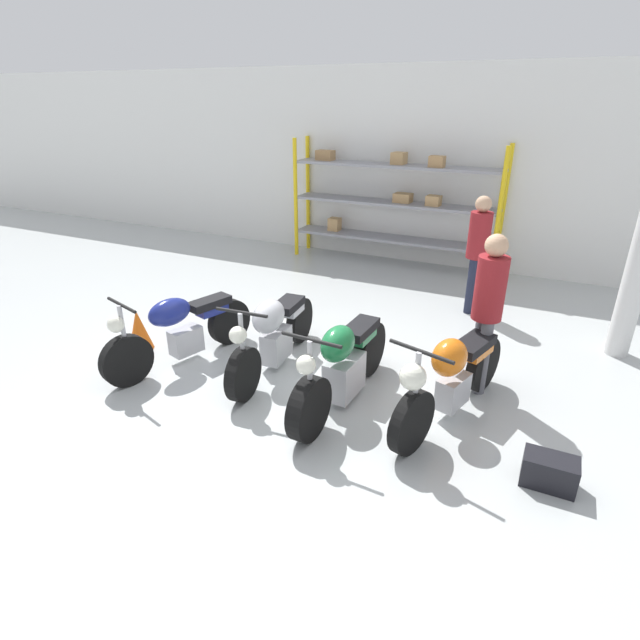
{
  "coord_description": "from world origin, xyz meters",
  "views": [
    {
      "loc": [
        2.25,
        -4.31,
        3.04
      ],
      "look_at": [
        0.0,
        0.4,
        0.7
      ],
      "focal_mm": 28.0,
      "sensor_mm": 36.0,
      "label": 1
    }
  ],
  "objects_px": {
    "motorcycle_blue": "(180,329)",
    "motorcycle_orange": "(451,376)",
    "toolbox": "(549,471)",
    "shelving_rack": "(392,200)",
    "motorcycle_green": "(343,365)",
    "traffic_cone": "(139,330)",
    "motorcycle_silver": "(274,332)",
    "person_browsing": "(478,245)",
    "person_near_rack": "(488,302)"
  },
  "relations": [
    {
      "from": "motorcycle_blue",
      "to": "motorcycle_orange",
      "type": "distance_m",
      "value": 3.24
    },
    {
      "from": "toolbox",
      "to": "shelving_rack",
      "type": "bearing_deg",
      "value": 120.76
    },
    {
      "from": "motorcycle_green",
      "to": "traffic_cone",
      "type": "height_order",
      "value": "motorcycle_green"
    },
    {
      "from": "motorcycle_silver",
      "to": "toolbox",
      "type": "bearing_deg",
      "value": 72.04
    },
    {
      "from": "person_browsing",
      "to": "motorcycle_green",
      "type": "bearing_deg",
      "value": 83.8
    },
    {
      "from": "motorcycle_green",
      "to": "person_browsing",
      "type": "relative_size",
      "value": 1.18
    },
    {
      "from": "motorcycle_green",
      "to": "motorcycle_orange",
      "type": "height_order",
      "value": "motorcycle_green"
    },
    {
      "from": "person_browsing",
      "to": "toolbox",
      "type": "bearing_deg",
      "value": 117.76
    },
    {
      "from": "person_browsing",
      "to": "motorcycle_blue",
      "type": "bearing_deg",
      "value": 55.57
    },
    {
      "from": "motorcycle_silver",
      "to": "person_near_rack",
      "type": "relative_size",
      "value": 1.2
    },
    {
      "from": "shelving_rack",
      "to": "motorcycle_orange",
      "type": "height_order",
      "value": "shelving_rack"
    },
    {
      "from": "motorcycle_blue",
      "to": "person_near_rack",
      "type": "relative_size",
      "value": 1.13
    },
    {
      "from": "shelving_rack",
      "to": "person_near_rack",
      "type": "relative_size",
      "value": 2.24
    },
    {
      "from": "motorcycle_green",
      "to": "motorcycle_orange",
      "type": "relative_size",
      "value": 1.02
    },
    {
      "from": "motorcycle_green",
      "to": "traffic_cone",
      "type": "distance_m",
      "value": 2.88
    },
    {
      "from": "motorcycle_green",
      "to": "traffic_cone",
      "type": "bearing_deg",
      "value": -86.81
    },
    {
      "from": "person_browsing",
      "to": "shelving_rack",
      "type": "bearing_deg",
      "value": -35.28
    },
    {
      "from": "motorcycle_blue",
      "to": "person_near_rack",
      "type": "distance_m",
      "value": 3.59
    },
    {
      "from": "motorcycle_silver",
      "to": "motorcycle_green",
      "type": "xyz_separation_m",
      "value": [
        1.04,
        -0.34,
        -0.02
      ]
    },
    {
      "from": "motorcycle_green",
      "to": "toolbox",
      "type": "relative_size",
      "value": 4.73
    },
    {
      "from": "shelving_rack",
      "to": "motorcycle_green",
      "type": "xyz_separation_m",
      "value": [
        1.13,
        -4.98,
        -0.8
      ]
    },
    {
      "from": "motorcycle_blue",
      "to": "person_browsing",
      "type": "bearing_deg",
      "value": 154.64
    },
    {
      "from": "motorcycle_green",
      "to": "toolbox",
      "type": "bearing_deg",
      "value": 81.57
    },
    {
      "from": "motorcycle_green",
      "to": "person_browsing",
      "type": "bearing_deg",
      "value": 169.01
    },
    {
      "from": "motorcycle_orange",
      "to": "traffic_cone",
      "type": "distance_m",
      "value": 3.99
    },
    {
      "from": "toolbox",
      "to": "traffic_cone",
      "type": "distance_m",
      "value": 4.99
    },
    {
      "from": "motorcycle_blue",
      "to": "motorcycle_orange",
      "type": "bearing_deg",
      "value": 110.95
    },
    {
      "from": "motorcycle_green",
      "to": "motorcycle_blue",
      "type": "bearing_deg",
      "value": -85.69
    },
    {
      "from": "shelving_rack",
      "to": "toolbox",
      "type": "xyz_separation_m",
      "value": [
        3.22,
        -5.42,
        -1.1
      ]
    },
    {
      "from": "motorcycle_silver",
      "to": "toolbox",
      "type": "height_order",
      "value": "motorcycle_silver"
    },
    {
      "from": "motorcycle_silver",
      "to": "traffic_cone",
      "type": "relative_size",
      "value": 3.9
    },
    {
      "from": "motorcycle_blue",
      "to": "motorcycle_silver",
      "type": "height_order",
      "value": "motorcycle_silver"
    },
    {
      "from": "motorcycle_orange",
      "to": "traffic_cone",
      "type": "height_order",
      "value": "motorcycle_orange"
    },
    {
      "from": "shelving_rack",
      "to": "toolbox",
      "type": "distance_m",
      "value": 6.4
    },
    {
      "from": "traffic_cone",
      "to": "person_near_rack",
      "type": "bearing_deg",
      "value": 12.33
    },
    {
      "from": "shelving_rack",
      "to": "toolbox",
      "type": "relative_size",
      "value": 9.11
    },
    {
      "from": "motorcycle_blue",
      "to": "person_near_rack",
      "type": "xyz_separation_m",
      "value": [
        3.41,
        0.95,
        0.6
      ]
    },
    {
      "from": "motorcycle_blue",
      "to": "toolbox",
      "type": "xyz_separation_m",
      "value": [
        4.23,
        -0.39,
        -0.32
      ]
    },
    {
      "from": "motorcycle_silver",
      "to": "toolbox",
      "type": "relative_size",
      "value": 4.88
    },
    {
      "from": "traffic_cone",
      "to": "toolbox",
      "type": "bearing_deg",
      "value": -4.94
    },
    {
      "from": "motorcycle_green",
      "to": "traffic_cone",
      "type": "relative_size",
      "value": 3.78
    },
    {
      "from": "motorcycle_silver",
      "to": "toolbox",
      "type": "distance_m",
      "value": 3.25
    },
    {
      "from": "person_near_rack",
      "to": "motorcycle_green",
      "type": "bearing_deg",
      "value": 8.31
    },
    {
      "from": "motorcycle_blue",
      "to": "motorcycle_green",
      "type": "relative_size",
      "value": 0.97
    },
    {
      "from": "toolbox",
      "to": "motorcycle_blue",
      "type": "bearing_deg",
      "value": 174.75
    },
    {
      "from": "motorcycle_orange",
      "to": "person_near_rack",
      "type": "xyz_separation_m",
      "value": [
        0.17,
        0.73,
        0.57
      ]
    },
    {
      "from": "motorcycle_orange",
      "to": "motorcycle_silver",
      "type": "bearing_deg",
      "value": -77.71
    },
    {
      "from": "shelving_rack",
      "to": "traffic_cone",
      "type": "distance_m",
      "value": 5.37
    },
    {
      "from": "motorcycle_orange",
      "to": "person_browsing",
      "type": "bearing_deg",
      "value": -157.7
    },
    {
      "from": "motorcycle_silver",
      "to": "motorcycle_orange",
      "type": "xyz_separation_m",
      "value": [
        2.14,
        -0.16,
        0.03
      ]
    }
  ]
}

